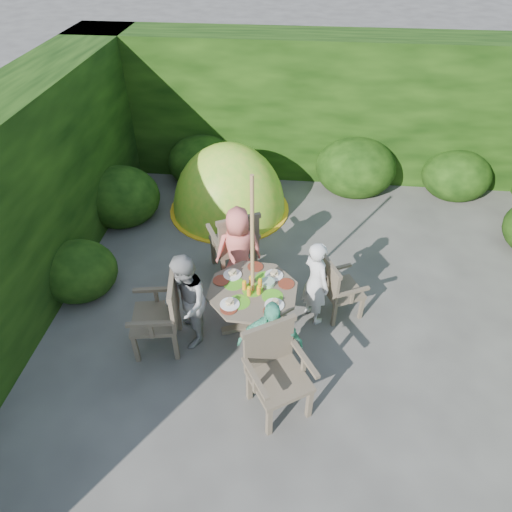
# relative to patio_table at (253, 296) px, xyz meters

# --- Properties ---
(ground) EXTENTS (60.00, 60.00, 0.00)m
(ground) POSITION_rel_patio_table_xyz_m (0.89, 0.28, -0.55)
(ground) COLOR #46433E
(ground) RESTS_ON ground
(hedge_enclosure) EXTENTS (9.00, 9.00, 2.50)m
(hedge_enclosure) POSITION_rel_patio_table_xyz_m (0.89, 1.62, 0.70)
(hedge_enclosure) COLOR black
(hedge_enclosure) RESTS_ON ground
(patio_table) EXTENTS (1.44, 1.44, 0.78)m
(patio_table) POSITION_rel_patio_table_xyz_m (0.00, 0.00, 0.00)
(patio_table) COLOR #4A3F30
(patio_table) RESTS_ON ground
(parasol_pole) EXTENTS (0.06, 0.06, 2.20)m
(parasol_pole) POSITION_rel_patio_table_xyz_m (-0.00, -0.00, 0.55)
(parasol_pole) COLOR olive
(parasol_pole) RESTS_ON ground
(garden_chair_right) EXTENTS (0.62, 0.65, 0.84)m
(garden_chair_right) POSITION_rel_patio_table_xyz_m (1.04, 0.36, -0.10)
(garden_chair_right) COLOR #4A3F30
(garden_chair_right) RESTS_ON ground
(garden_chair_left) EXTENTS (0.62, 0.68, 1.00)m
(garden_chair_left) POSITION_rel_patio_table_xyz_m (-1.03, -0.38, -0.02)
(garden_chair_left) COLOR #4A3F30
(garden_chair_left) RESTS_ON ground
(garden_chair_back) EXTENTS (0.80, 0.77, 1.03)m
(garden_chair_back) POSITION_rel_patio_table_xyz_m (-0.36, 1.03, 0.00)
(garden_chair_back) COLOR #4A3F30
(garden_chair_back) RESTS_ON ground
(garden_chair_front) EXTENTS (0.80, 0.77, 1.01)m
(garden_chair_front) POSITION_rel_patio_table_xyz_m (0.34, -1.04, -0.01)
(garden_chair_front) COLOR #4A3F30
(garden_chair_front) RESTS_ON ground
(child_right) EXTENTS (0.49, 0.52, 1.20)m
(child_right) POSITION_rel_patio_table_xyz_m (0.75, 0.26, 0.05)
(child_right) COLOR silver
(child_right) RESTS_ON ground
(child_left) EXTENTS (0.65, 0.74, 1.27)m
(child_left) POSITION_rel_patio_table_xyz_m (-0.76, -0.27, 0.09)
(child_left) COLOR #9B9A96
(child_left) RESTS_ON ground
(child_back) EXTENTS (0.71, 0.56, 1.28)m
(child_back) POSITION_rel_patio_table_xyz_m (-0.27, 0.75, 0.09)
(child_back) COLOR #E66A5F
(child_back) RESTS_ON ground
(child_front) EXTENTS (0.72, 0.34, 1.20)m
(child_front) POSITION_rel_patio_table_xyz_m (0.26, -0.76, 0.05)
(child_front) COLOR #53C398
(child_front) RESTS_ON ground
(dome_tent) EXTENTS (2.06, 2.06, 2.36)m
(dome_tent) POSITION_rel_patio_table_xyz_m (-0.70, 2.67, -0.55)
(dome_tent) COLOR #73D228
(dome_tent) RESTS_ON ground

